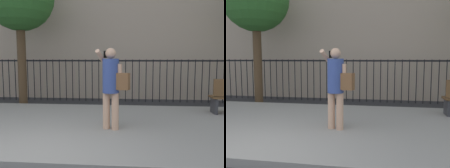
% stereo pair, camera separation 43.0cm
% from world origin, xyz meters
% --- Properties ---
extents(sidewalk, '(28.00, 4.40, 0.15)m').
position_xyz_m(sidewalk, '(0.00, 2.20, 0.07)').
color(sidewalk, gray).
rests_on(sidewalk, ground).
extents(iron_fence, '(12.03, 0.04, 1.60)m').
position_xyz_m(iron_fence, '(0.00, 5.90, 1.02)').
color(iron_fence, black).
rests_on(iron_fence, ground).
extents(pedestrian_on_phone, '(0.71, 0.52, 1.70)m').
position_xyz_m(pedestrian_on_phone, '(1.26, 1.75, 1.14)').
color(pedestrian_on_phone, tan).
rests_on(pedestrian_on_phone, sidewalk).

